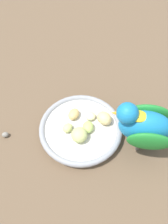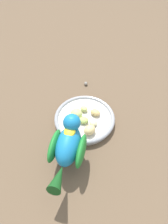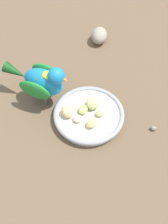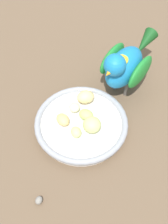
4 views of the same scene
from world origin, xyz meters
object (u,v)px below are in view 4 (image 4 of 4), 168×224
feeding_bowl (81,124)px  apple_piece_3 (86,97)px  pebble_0 (39,200)px  apple_piece_0 (73,109)px  apple_piece_4 (63,120)px  apple_piece_5 (93,126)px  parrot (125,65)px  apple_piece_2 (86,115)px  apple_piece_1 (76,132)px

feeding_bowl → apple_piece_3: bearing=-59.6°
feeding_bowl → pebble_0: (-0.05, 0.18, -0.01)m
apple_piece_0 → apple_piece_3: bearing=-94.9°
apple_piece_4 → apple_piece_5: 0.07m
apple_piece_3 → parrot: 0.11m
pebble_0 → apple_piece_0: bearing=-67.5°
apple_piece_0 → pebble_0: 0.21m
apple_piece_4 → pebble_0: bearing=116.3°
apple_piece_0 → apple_piece_4: bearing=94.8°
apple_piece_2 → apple_piece_3: size_ratio=0.83×
apple_piece_5 → parrot: parrot is taller
apple_piece_2 → apple_piece_1: bearing=104.2°
apple_piece_4 → parrot: bearing=-101.1°
apple_piece_5 → parrot: bearing=-79.4°
apple_piece_3 → apple_piece_4: size_ratio=1.17×
feeding_bowl → parrot: size_ratio=0.98×
apple_piece_2 → apple_piece_4: same height
apple_piece_0 → pebble_0: bearing=112.5°
feeding_bowl → apple_piece_1: (-0.01, 0.03, 0.01)m
apple_piece_2 → pebble_0: size_ratio=1.99×
apple_piece_4 → apple_piece_1: bearing=171.9°
apple_piece_4 → apple_piece_5: size_ratio=0.86×
apple_piece_5 → apple_piece_4: bearing=23.2°
apple_piece_1 → apple_piece_4: same height
apple_piece_2 → apple_piece_5: (-0.03, 0.01, 0.01)m
apple_piece_2 → apple_piece_5: size_ratio=0.84×
apple_piece_0 → apple_piece_1: bearing=135.6°
apple_piece_0 → apple_piece_2: bearing=-175.1°
apple_piece_3 → parrot: bearing=-109.4°
apple_piece_2 → apple_piece_5: apple_piece_5 is taller
apple_piece_2 → apple_piece_4: bearing=53.8°
feeding_bowl → pebble_0: 0.18m
feeding_bowl → apple_piece_1: apple_piece_1 is taller
apple_piece_1 → apple_piece_4: bearing=-8.1°
apple_piece_2 → parrot: size_ratio=0.16×
apple_piece_0 → apple_piece_3: size_ratio=0.65×
feeding_bowl → parrot: (-0.00, -0.15, 0.07)m
apple_piece_1 → apple_piece_4: 0.04m
apple_piece_2 → apple_piece_3: bearing=-50.0°
apple_piece_1 → apple_piece_2: bearing=-75.8°
apple_piece_1 → apple_piece_5: apple_piece_5 is taller
apple_piece_4 → apple_piece_0: bearing=-85.2°
apple_piece_0 → parrot: parrot is taller
apple_piece_3 → apple_piece_5: bearing=140.8°
apple_piece_1 → parrot: 0.18m
pebble_0 → apple_piece_2: bearing=-76.6°
apple_piece_3 → pebble_0: 0.24m
apple_piece_5 → pebble_0: size_ratio=2.38×
apple_piece_4 → parrot: parrot is taller
feeding_bowl → apple_piece_1: 0.03m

